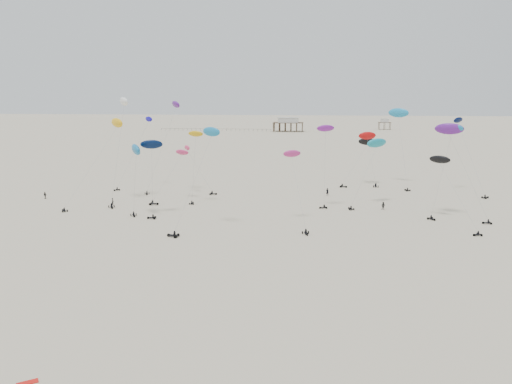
# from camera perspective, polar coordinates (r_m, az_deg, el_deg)

# --- Properties ---
(ground_plane) EXTENTS (900.00, 900.00, 0.00)m
(ground_plane) POSITION_cam_1_polar(r_m,az_deg,el_deg) (204.59, 3.90, 3.98)
(ground_plane) COLOR beige
(pavilion_main) EXTENTS (21.00, 13.00, 9.80)m
(pavilion_main) POSITION_cam_1_polar(r_m,az_deg,el_deg) (354.01, 3.69, 7.60)
(pavilion_main) COLOR brown
(pavilion_main) RESTS_ON ground
(pavilion_small) EXTENTS (9.00, 7.00, 8.00)m
(pavilion_small) POSITION_cam_1_polar(r_m,az_deg,el_deg) (386.44, 14.47, 7.45)
(pavilion_small) COLOR brown
(pavilion_small) RESTS_ON ground
(pier_fence) EXTENTS (80.20, 0.20, 1.50)m
(pier_fence) POSITION_cam_1_polar(r_m,az_deg,el_deg) (361.11, -4.65, 7.10)
(pier_fence) COLOR black
(pier_fence) RESTS_ON ground
(rig_0) EXTENTS (6.19, 13.78, 16.88)m
(rig_0) POSITION_cam_1_polar(r_m,az_deg,el_deg) (96.37, 4.65, 1.52)
(rig_0) COLOR black
(rig_0) RESTS_ON ground
(rig_1) EXTENTS (3.87, 4.70, 16.99)m
(rig_1) POSITION_cam_1_polar(r_m,az_deg,el_deg) (116.20, -7.02, 4.68)
(rig_1) COLOR black
(rig_1) RESTS_ON ground
(rig_2) EXTENTS (4.46, 4.69, 18.66)m
(rig_2) POSITION_cam_1_polar(r_m,az_deg,el_deg) (111.63, 7.89, 5.28)
(rig_2) COLOR black
(rig_2) RESTS_ON ground
(rig_3) EXTENTS (8.79, 12.04, 20.63)m
(rig_3) POSITION_cam_1_polar(r_m,az_deg,el_deg) (139.75, -13.28, 5.65)
(rig_3) COLOR black
(rig_3) RESTS_ON ground
(rig_4) EXTENTS (9.40, 9.32, 23.91)m
(rig_4) POSITION_cam_1_polar(r_m,az_deg,el_deg) (130.55, -9.66, 8.30)
(rig_4) COLOR black
(rig_4) RESTS_ON ground
(rig_5) EXTENTS (7.80, 14.59, 21.21)m
(rig_5) POSITION_cam_1_polar(r_m,az_deg,el_deg) (139.33, 22.84, 5.37)
(rig_5) COLOR black
(rig_5) RESTS_ON ground
(rig_6) EXTENTS (7.44, 8.56, 19.44)m
(rig_6) POSITION_cam_1_polar(r_m,az_deg,el_deg) (109.43, 21.22, 5.36)
(rig_6) COLOR black
(rig_6) RESTS_ON ground
(rig_7) EXTENTS (7.80, 10.88, 13.90)m
(rig_7) POSITION_cam_1_polar(r_m,az_deg,el_deg) (119.83, -9.73, 2.23)
(rig_7) COLOR black
(rig_7) RESTS_ON ground
(rig_8) EXTENTS (9.76, 11.79, 16.57)m
(rig_8) POSITION_cam_1_polar(r_m,az_deg,el_deg) (117.50, 13.35, 4.78)
(rig_8) COLOR black
(rig_8) RESTS_ON ground
(rig_9) EXTENTS (8.55, 11.90, 19.85)m
(rig_9) POSITION_cam_1_polar(r_m,az_deg,el_deg) (92.62, -6.49, 3.20)
(rig_9) COLOR black
(rig_9) RESTS_ON ground
(rig_11) EXTENTS (9.25, 4.25, 12.84)m
(rig_11) POSITION_cam_1_polar(r_m,az_deg,el_deg) (127.74, -6.53, 2.69)
(rig_11) COLOR black
(rig_11) RESTS_ON ground
(rig_12) EXTENTS (7.29, 17.41, 18.43)m
(rig_12) POSITION_cam_1_polar(r_m,az_deg,el_deg) (106.63, 20.89, 2.21)
(rig_12) COLOR black
(rig_12) RESTS_ON ground
(rig_13) EXTENTS (4.94, 7.10, 15.91)m
(rig_13) POSITION_cam_1_polar(r_m,az_deg,el_deg) (105.87, -11.85, 3.92)
(rig_13) COLOR black
(rig_13) RESTS_ON ground
(rig_14) EXTENTS (10.74, 10.45, 14.72)m
(rig_14) POSITION_cam_1_polar(r_m,az_deg,el_deg) (144.29, 12.22, 4.89)
(rig_14) COLOR black
(rig_14) RESTS_ON ground
(rig_15) EXTENTS (6.15, 17.30, 23.10)m
(rig_15) POSITION_cam_1_polar(r_m,az_deg,el_deg) (147.63, 16.05, 8.06)
(rig_15) COLOR black
(rig_15) RESTS_ON ground
(rig_16) EXTENTS (5.94, 6.26, 15.03)m
(rig_16) POSITION_cam_1_polar(r_m,az_deg,el_deg) (142.13, 12.80, 5.11)
(rig_16) COLOR black
(rig_16) RESTS_ON ground
(rig_17) EXTENTS (10.83, 9.18, 20.11)m
(rig_17) POSITION_cam_1_polar(r_m,az_deg,el_deg) (109.21, 21.59, 5.78)
(rig_17) COLOR black
(rig_17) RESTS_ON ground
(rig_18) EXTENTS (10.44, 18.16, 23.42)m
(rig_18) POSITION_cam_1_polar(r_m,az_deg,el_deg) (122.56, -16.21, 6.58)
(rig_18) COLOR black
(rig_18) RESTS_ON ground
(rig_19) EXTENTS (4.45, 5.64, 15.10)m
(rig_19) POSITION_cam_1_polar(r_m,az_deg,el_deg) (106.18, -13.59, 3.82)
(rig_19) COLOR black
(rig_19) RESTS_ON ground
(rig_20) EXTENTS (4.41, 16.13, 25.47)m
(rig_20) POSITION_cam_1_polar(r_m,az_deg,el_deg) (123.05, -15.12, 7.78)
(rig_20) COLOR black
(rig_20) RESTS_ON ground
(spectator_0) EXTENTS (0.83, 0.87, 1.97)m
(spectator_0) POSITION_cam_1_polar(r_m,az_deg,el_deg) (119.11, -16.04, -1.45)
(spectator_0) COLOR black
(spectator_0) RESTS_ON ground
(spectator_1) EXTENTS (1.15, 0.98, 2.03)m
(spectator_1) POSITION_cam_1_polar(r_m,az_deg,el_deg) (113.45, 14.32, -1.97)
(spectator_1) COLOR black
(spectator_1) RESTS_ON ground
(spectator_2) EXTENTS (1.30, 0.92, 1.98)m
(spectator_2) POSITION_cam_1_polar(r_m,az_deg,el_deg) (132.14, -22.95, -0.70)
(spectator_2) COLOR black
(spectator_2) RESTS_ON ground
(spectator_3) EXTENTS (0.96, 0.84, 2.20)m
(spectator_3) POSITION_cam_1_polar(r_m,az_deg,el_deg) (126.90, 8.14, -0.39)
(spectator_3) COLOR black
(spectator_3) RESTS_ON ground
(grounded_kite_b) EXTENTS (1.88, 1.61, 0.07)m
(grounded_kite_b) POSITION_cam_1_polar(r_m,az_deg,el_deg) (50.74, -24.68, -19.24)
(grounded_kite_b) COLOR red
(grounded_kite_b) RESTS_ON ground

